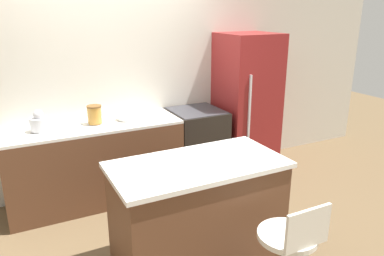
% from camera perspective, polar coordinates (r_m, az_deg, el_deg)
% --- Properties ---
extents(ground_plane, '(14.00, 14.00, 0.00)m').
position_cam_1_polar(ground_plane, '(4.24, -9.18, -11.80)').
color(ground_plane, brown).
extents(wall_back, '(8.00, 0.06, 2.60)m').
position_cam_1_polar(wall_back, '(4.42, -12.76, 7.22)').
color(wall_back, beige).
rests_on(wall_back, ground_plane).
extents(back_counter, '(1.86, 0.63, 0.90)m').
position_cam_1_polar(back_counter, '(4.28, -14.44, -5.21)').
color(back_counter, brown).
rests_on(back_counter, ground_plane).
extents(kitchen_island, '(1.42, 0.74, 0.89)m').
position_cam_1_polar(kitchen_island, '(3.23, 0.86, -12.57)').
color(kitchen_island, brown).
rests_on(kitchen_island, ground_plane).
extents(oven_range, '(0.62, 0.64, 0.90)m').
position_cam_1_polar(oven_range, '(4.67, 0.67, -2.62)').
color(oven_range, black).
rests_on(oven_range, ground_plane).
extents(refrigerator, '(0.69, 0.68, 1.79)m').
position_cam_1_polar(refrigerator, '(4.89, 8.27, 3.60)').
color(refrigerator, maroon).
rests_on(refrigerator, ground_plane).
extents(stool_chair, '(0.42, 0.42, 0.86)m').
position_cam_1_polar(stool_chair, '(2.87, 14.51, -18.21)').
color(stool_chair, '#B7B7BC').
rests_on(stool_chair, ground_plane).
extents(kettle, '(0.19, 0.19, 0.22)m').
position_cam_1_polar(kettle, '(4.05, -22.26, 0.79)').
color(kettle, silver).
rests_on(kettle, back_counter).
extents(mixing_bowl, '(0.24, 0.24, 0.08)m').
position_cam_1_polar(mixing_bowl, '(4.22, -9.77, 1.87)').
color(mixing_bowl, white).
rests_on(mixing_bowl, back_counter).
extents(canister_jar, '(0.15, 0.15, 0.19)m').
position_cam_1_polar(canister_jar, '(4.12, -14.63, 2.02)').
color(canister_jar, '#B77F33').
rests_on(canister_jar, back_counter).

